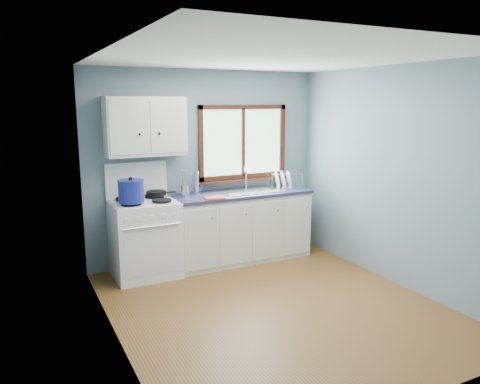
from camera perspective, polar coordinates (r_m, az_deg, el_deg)
name	(u,v)px	position (r m, az deg, el deg)	size (l,w,h in m)	color
floor	(274,307)	(5.02, 4.23, -13.81)	(3.20, 3.60, 0.02)	brown
ceiling	(278,56)	(4.58, 4.68, 16.20)	(3.20, 3.60, 0.02)	white
wall_back	(206,166)	(6.23, -4.17, 3.18)	(3.20, 0.02, 2.50)	slate
wall_front	(420,233)	(3.26, 21.12, -4.68)	(3.20, 0.02, 2.50)	slate
wall_left	(111,204)	(4.06, -15.44, -1.37)	(0.02, 3.60, 2.50)	slate
wall_right	(397,177)	(5.63, 18.64, 1.80)	(0.02, 3.60, 2.50)	slate
gas_range	(145,236)	(5.78, -11.54, -5.31)	(0.76, 0.69, 1.36)	white
base_cabinets	(241,230)	(6.26, 0.07, -4.60)	(1.85, 0.60, 0.88)	silver
countertop	(241,194)	(6.15, 0.07, -0.20)	(1.89, 0.64, 0.04)	#1E1F3F
sink	(253,195)	(6.24, 1.55, -0.43)	(0.84, 0.46, 0.44)	silver
window	(243,148)	(6.40, 0.38, 5.44)	(1.36, 0.10, 1.03)	#9EC6A8
upper_cabinets	(145,126)	(5.73, -11.47, 7.84)	(0.95, 0.35, 0.70)	silver
skillet	(156,193)	(5.84, -10.15, -0.13)	(0.38, 0.27, 0.05)	black
stockpot	(131,191)	(5.46, -13.13, 0.12)	(0.30, 0.30, 0.29)	navy
utensil_crock	(185,190)	(5.94, -6.78, 0.25)	(0.15, 0.15, 0.36)	silver
thermos	(196,182)	(6.03, -5.40, 1.16)	(0.07, 0.07, 0.30)	silver
soap_bottle	(200,183)	(6.14, -4.92, 1.09)	(0.09, 0.09, 0.24)	#2046A0
dish_towel	(214,198)	(5.75, -3.15, -0.71)	(0.25, 0.18, 0.02)	#D8421C
dish_rack	(284,183)	(6.51, 5.37, 1.09)	(0.52, 0.46, 0.23)	silver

